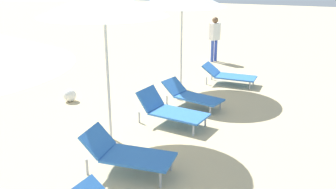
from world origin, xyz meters
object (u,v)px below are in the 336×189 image
at_px(lounger_third_inland, 126,153).
at_px(person_walking_mid, 215,35).
at_px(umbrella_third, 104,2).
at_px(lounger_third_shoreside, 170,110).
at_px(lounger_farthest_shoreside, 228,75).
at_px(lounger_farthest_inland, 191,95).
at_px(beach_ball, 70,95).

distance_m(lounger_third_inland, person_walking_mid, 8.08).
relative_size(umbrella_third, lounger_third_shoreside, 1.90).
relative_size(lounger_farthest_shoreside, lounger_farthest_inland, 0.98).
xyz_separation_m(lounger_third_inland, person_walking_mid, (-1.13, 7.98, 0.61)).
bearing_deg(lounger_farthest_shoreside, lounger_third_inland, -93.14).
bearing_deg(lounger_third_inland, person_walking_mid, 90.79).
height_order(umbrella_third, person_walking_mid, umbrella_third).
distance_m(umbrella_third, person_walking_mid, 7.21).
height_order(lounger_third_shoreside, lounger_third_inland, lounger_third_shoreside).
bearing_deg(person_walking_mid, lounger_third_shoreside, -52.05).
distance_m(lounger_farthest_inland, person_walking_mid, 4.87).
bearing_deg(lounger_third_shoreside, lounger_farthest_inland, 95.04).
xyz_separation_m(lounger_farthest_inland, person_walking_mid, (-0.97, 4.73, 0.67)).
distance_m(lounger_third_shoreside, person_walking_mid, 6.01).
relative_size(umbrella_third, lounger_farthest_shoreside, 1.89).
distance_m(umbrella_third, beach_ball, 3.49).
height_order(lounger_third_shoreside, lounger_farthest_shoreside, lounger_third_shoreside).
bearing_deg(umbrella_third, lounger_third_inland, -45.66).
relative_size(lounger_farthest_shoreside, beach_ball, 4.72).
relative_size(lounger_third_shoreside, person_walking_mid, 0.95).
distance_m(person_walking_mid, beach_ball, 6.02).
bearing_deg(lounger_farthest_shoreside, lounger_third_shoreside, -97.06).
bearing_deg(beach_ball, umbrella_third, -33.06).
relative_size(lounger_farthest_inland, beach_ball, 4.82).
distance_m(lounger_third_inland, beach_ball, 3.83).
distance_m(umbrella_third, lounger_farthest_inland, 3.33).
height_order(lounger_farthest_shoreside, beach_ball, lounger_farthest_shoreside).
relative_size(lounger_third_inland, beach_ball, 4.65).
height_order(umbrella_third, lounger_third_inland, umbrella_third).
xyz_separation_m(lounger_third_shoreside, lounger_third_inland, (0.18, -2.07, 0.02)).
relative_size(lounger_third_inland, lounger_farthest_inland, 0.96).
relative_size(lounger_third_inland, person_walking_mid, 0.94).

